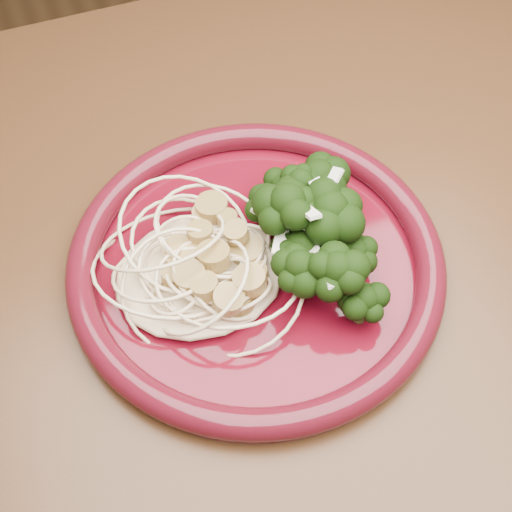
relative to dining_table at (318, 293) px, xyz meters
The scene contains 6 objects.
dining_table is the anchor object (origin of this frame).
dinner_plate 0.13m from the dining_table, 168.63° to the right, with size 0.35×0.35×0.03m.
spaghetti_pile 0.17m from the dining_table, behind, with size 0.15×0.13×0.03m, color beige.
scallop_cluster 0.20m from the dining_table, behind, with size 0.13×0.13×0.04m, color #A68542, non-canonical shape.
broccoli_pile 0.14m from the dining_table, 123.21° to the right, with size 0.10×0.17×0.06m, color black.
onion_garnish 0.17m from the dining_table, 123.21° to the right, with size 0.07×0.11×0.05m, color white, non-canonical shape.
Camera 1 is at (-0.20, -0.34, 1.26)m, focal length 50.00 mm.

